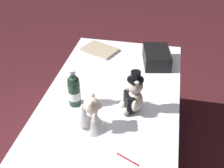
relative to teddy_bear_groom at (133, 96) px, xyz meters
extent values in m
plane|color=#47191E|center=(-0.13, -0.17, -0.88)|extent=(12.00, 12.00, 0.00)
cube|color=white|center=(-0.13, -0.17, -0.50)|extent=(1.66, 0.95, 0.76)
ellipsoid|color=beige|center=(0.00, 0.01, -0.04)|extent=(0.13, 0.11, 0.16)
cube|color=black|center=(0.01, -0.02, -0.04)|extent=(0.12, 0.09, 0.12)
sphere|color=beige|center=(0.00, 0.01, 0.08)|extent=(0.10, 0.10, 0.10)
sphere|color=beige|center=(0.01, -0.03, 0.08)|extent=(0.04, 0.04, 0.04)
sphere|color=beige|center=(-0.04, 0.00, 0.12)|extent=(0.04, 0.04, 0.04)
sphere|color=beige|center=(0.03, 0.02, 0.12)|extent=(0.04, 0.04, 0.04)
ellipsoid|color=beige|center=(-0.06, -0.03, -0.03)|extent=(0.04, 0.04, 0.09)
ellipsoid|color=beige|center=(0.06, 0.02, -0.03)|extent=(0.04, 0.04, 0.09)
sphere|color=beige|center=(-0.01, -0.07, -0.09)|extent=(0.05, 0.05, 0.05)
sphere|color=beige|center=(0.05, -0.04, -0.09)|extent=(0.05, 0.05, 0.05)
cylinder|color=black|center=(0.00, 0.01, 0.13)|extent=(0.11, 0.11, 0.01)
cylinder|color=black|center=(0.00, 0.01, 0.16)|extent=(0.06, 0.06, 0.06)
cone|color=white|center=(0.21, -0.22, -0.05)|extent=(0.17, 0.17, 0.14)
ellipsoid|color=white|center=(0.21, -0.22, 0.01)|extent=(0.08, 0.07, 0.06)
sphere|color=beige|center=(0.21, -0.22, 0.06)|extent=(0.10, 0.10, 0.10)
sphere|color=beige|center=(0.21, -0.18, 0.06)|extent=(0.04, 0.04, 0.04)
sphere|color=beige|center=(0.25, -0.21, 0.10)|extent=(0.04, 0.04, 0.04)
sphere|color=beige|center=(0.18, -0.22, 0.10)|extent=(0.04, 0.04, 0.04)
ellipsoid|color=beige|center=(0.26, -0.19, 0.00)|extent=(0.03, 0.03, 0.08)
ellipsoid|color=beige|center=(0.16, -0.21, 0.00)|extent=(0.03, 0.03, 0.08)
cone|color=white|center=(0.22, -0.27, 0.01)|extent=(0.15, 0.15, 0.13)
cylinder|color=#1D3725|center=(0.01, -0.39, -0.03)|extent=(0.08, 0.08, 0.18)
sphere|color=#1D3725|center=(0.01, -0.39, 0.07)|extent=(0.08, 0.08, 0.08)
cylinder|color=#1D3725|center=(0.01, -0.39, 0.12)|extent=(0.03, 0.03, 0.07)
cylinder|color=silver|center=(0.01, -0.39, 0.14)|extent=(0.04, 0.04, 0.02)
cylinder|color=white|center=(0.01, -0.39, -0.04)|extent=(0.08, 0.08, 0.06)
cylinder|color=maroon|center=(0.42, 0.03, -0.11)|extent=(0.07, 0.13, 0.01)
cone|color=silver|center=(0.45, 0.10, -0.11)|extent=(0.01, 0.01, 0.01)
cube|color=black|center=(-0.63, 0.11, -0.06)|extent=(0.34, 0.26, 0.12)
cube|color=#B7B7BF|center=(-0.65, 0.01, -0.06)|extent=(0.04, 0.01, 0.03)
cube|color=tan|center=(-0.74, -0.40, -0.11)|extent=(0.31, 0.35, 0.02)
camera|label=1|loc=(1.47, 0.16, 1.16)|focal=46.24mm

